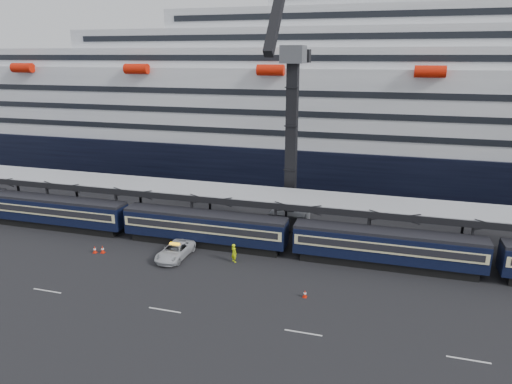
% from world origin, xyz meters
% --- Properties ---
extents(ground, '(260.00, 260.00, 0.00)m').
position_xyz_m(ground, '(0.00, 0.00, 0.00)').
color(ground, black).
rests_on(ground, ground).
extents(train, '(133.05, 3.00, 4.05)m').
position_xyz_m(train, '(-4.65, 10.00, 2.20)').
color(train, black).
rests_on(train, ground).
extents(canopy, '(130.00, 6.25, 5.53)m').
position_xyz_m(canopy, '(0.00, 14.00, 5.25)').
color(canopy, '#989BA0').
rests_on(canopy, ground).
extents(cruise_ship, '(214.09, 28.84, 34.00)m').
position_xyz_m(cruise_ship, '(-1.08, 45.99, 12.34)').
color(cruise_ship, black).
rests_on(cruise_ship, ground).
extents(crane_dark_near, '(4.50, 17.75, 35.08)m').
position_xyz_m(crane_dark_near, '(-20.00, 18.59, 11.93)').
color(crane_dark_near, '#484A4F').
rests_on(crane_dark_near, ground).
extents(pickup_truck, '(2.77, 5.70, 1.56)m').
position_xyz_m(pickup_truck, '(-29.75, 5.86, 0.78)').
color(pickup_truck, '#B4B7BC').
rests_on(pickup_truck, ground).
extents(worker, '(0.89, 0.83, 2.03)m').
position_xyz_m(worker, '(-23.35, 6.66, 1.02)').
color(worker, '#CEEB0C').
rests_on(worker, ground).
extents(traffic_cone_a, '(0.43, 0.43, 0.87)m').
position_xyz_m(traffic_cone_a, '(-38.01, 4.82, 0.43)').
color(traffic_cone_a, red).
rests_on(traffic_cone_a, ground).
extents(traffic_cone_b, '(0.41, 0.41, 0.82)m').
position_xyz_m(traffic_cone_b, '(-38.84, 4.57, 0.40)').
color(traffic_cone_b, red).
rests_on(traffic_cone_b, ground).
extents(traffic_cone_c, '(0.37, 0.37, 0.74)m').
position_xyz_m(traffic_cone_c, '(-14.86, 1.48, 0.36)').
color(traffic_cone_c, red).
rests_on(traffic_cone_c, ground).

